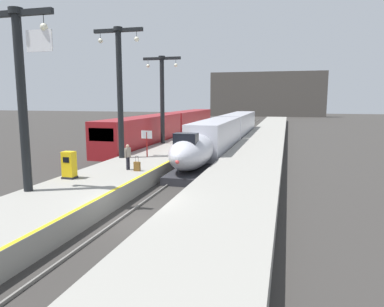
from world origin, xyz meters
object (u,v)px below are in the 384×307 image
(station_column_mid, at_px, (120,82))
(station_column_far, at_px, (162,91))
(ticket_machine_yellow, at_px, (69,166))
(station_column_near, at_px, (22,82))
(highspeed_train_main, at_px, (226,132))
(departure_info_board, at_px, (147,138))
(passenger_near_edge, at_px, (128,155))
(rolling_suitcase, at_px, (137,166))
(regional_train_adjacent, at_px, (170,126))

(station_column_mid, bearing_deg, station_column_far, 90.00)
(station_column_far, distance_m, ticket_machine_yellow, 17.94)
(station_column_near, xyz_separation_m, ticket_machine_yellow, (0.29, 3.09, -4.73))
(station_column_near, xyz_separation_m, station_column_mid, (-0.06, 10.71, 0.48))
(highspeed_train_main, height_order, station_column_near, station_column_near)
(highspeed_train_main, height_order, departure_info_board, highspeed_train_main)
(passenger_near_edge, height_order, ticket_machine_yellow, passenger_near_edge)
(rolling_suitcase, height_order, departure_info_board, departure_info_board)
(departure_info_board, bearing_deg, station_column_mid, -151.88)
(station_column_near, distance_m, ticket_machine_yellow, 5.65)
(station_column_far, distance_m, departure_info_board, 9.74)
(passenger_near_edge, xyz_separation_m, rolling_suitcase, (0.74, -0.23, -0.69))
(ticket_machine_yellow, bearing_deg, regional_train_adjacent, 95.49)
(station_column_mid, height_order, passenger_near_edge, station_column_mid)
(station_column_near, xyz_separation_m, rolling_suitcase, (3.25, 6.13, -5.17))
(rolling_suitcase, bearing_deg, ticket_machine_yellow, -134.15)
(regional_train_adjacent, height_order, station_column_mid, station_column_mid)
(regional_train_adjacent, distance_m, departure_info_board, 18.41)
(station_column_mid, relative_size, station_column_far, 1.12)
(regional_train_adjacent, bearing_deg, station_column_near, -85.64)
(passenger_near_edge, height_order, departure_info_board, departure_info_board)
(ticket_machine_yellow, xyz_separation_m, departure_info_board, (1.42, 8.57, 0.77))
(passenger_near_edge, relative_size, rolling_suitcase, 1.72)
(station_column_mid, relative_size, rolling_suitcase, 10.18)
(station_column_far, xyz_separation_m, departure_info_board, (1.77, -8.75, -3.89))
(regional_train_adjacent, height_order, station_column_near, station_column_near)
(rolling_suitcase, bearing_deg, highspeed_train_main, 82.35)
(highspeed_train_main, bearing_deg, station_column_far, -139.63)
(station_column_near, bearing_deg, regional_train_adjacent, 94.36)
(rolling_suitcase, bearing_deg, station_column_mid, 125.88)
(regional_train_adjacent, height_order, passenger_near_edge, regional_train_adjacent)
(passenger_near_edge, bearing_deg, highspeed_train_main, 80.09)
(station_column_mid, height_order, rolling_suitcase, station_column_mid)
(ticket_machine_yellow, bearing_deg, station_column_mid, 92.63)
(regional_train_adjacent, xyz_separation_m, station_column_far, (2.20, -9.22, 4.32))
(passenger_near_edge, xyz_separation_m, departure_info_board, (-0.80, 5.30, 0.52))
(station_column_mid, xyz_separation_m, station_column_far, (0.00, 9.70, -0.56))
(station_column_mid, xyz_separation_m, passenger_near_edge, (2.57, -4.35, -4.96))
(rolling_suitcase, distance_m, ticket_machine_yellow, 4.27)
(ticket_machine_yellow, bearing_deg, rolling_suitcase, 45.85)
(station_column_mid, height_order, departure_info_board, station_column_mid)
(passenger_near_edge, height_order, rolling_suitcase, passenger_near_edge)
(rolling_suitcase, xyz_separation_m, departure_info_board, (-1.54, 5.52, 1.20))
(highspeed_train_main, relative_size, passenger_near_edge, 22.92)
(station_column_mid, bearing_deg, rolling_suitcase, -54.12)
(station_column_near, bearing_deg, ticket_machine_yellow, 84.58)
(station_column_near, xyz_separation_m, departure_info_board, (1.71, 11.66, -3.96))
(ticket_machine_yellow, bearing_deg, passenger_near_edge, 55.86)
(passenger_near_edge, relative_size, departure_info_board, 0.80)
(passenger_near_edge, bearing_deg, ticket_machine_yellow, -124.14)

